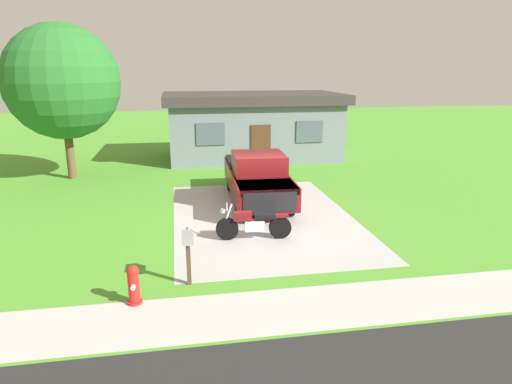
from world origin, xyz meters
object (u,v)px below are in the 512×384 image
Objects in this scene: fire_hydrant at (134,285)px; neighbor_house at (253,125)px; pickup_truck at (257,177)px; mailbox at (188,245)px; shade_tree at (62,82)px; motorcycle at (253,224)px.

neighbor_house is (5.21, 15.75, 1.36)m from fire_hydrant.
pickup_truck is 4.51× the size of mailbox.
shade_tree reaches higher than pickup_truck.
neighbor_house reaches higher than mailbox.
shade_tree reaches higher than fire_hydrant.
pickup_truck is at bearing 66.80° from mailbox.
mailbox is 12.86m from shade_tree.
fire_hydrant is at bearing -73.11° from shade_tree.
fire_hydrant is (-3.12, -3.27, -0.05)m from motorcycle.
mailbox is 15.60m from neighbor_house.
fire_hydrant is at bearing -133.66° from motorcycle.
mailbox is (-1.94, -2.57, 0.51)m from motorcycle.
motorcycle is 11.81m from shade_tree.
motorcycle is 2.54× the size of fire_hydrant.
fire_hydrant is 16.65m from neighbor_house.
mailbox is at bearing -127.15° from motorcycle.
pickup_truck is 8.11m from fire_hydrant.
pickup_truck is at bearing 78.29° from motorcycle.
mailbox is at bearing 30.92° from fire_hydrant.
mailbox is 0.13× the size of neighbor_house.
shade_tree is 0.70× the size of neighbor_house.
neighbor_house is (2.09, 12.48, 1.32)m from motorcycle.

